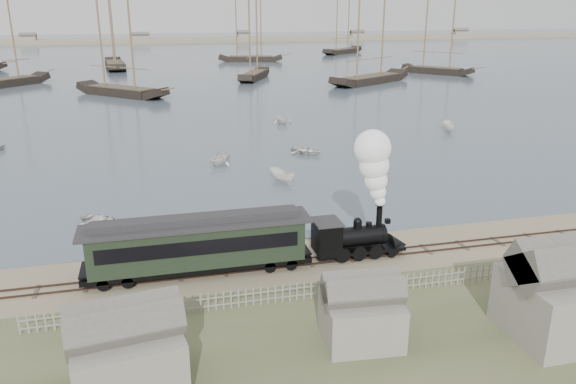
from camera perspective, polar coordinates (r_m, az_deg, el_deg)
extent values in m
plane|color=gray|center=(41.22, -1.25, -6.26)|extent=(600.00, 600.00, 0.00)
cube|color=#40505C|center=(207.41, -11.92, 13.36)|extent=(600.00, 336.00, 0.06)
cube|color=#3D2A21|center=(38.98, -0.44, -7.63)|extent=(120.00, 0.08, 0.12)
cube|color=#3D2A21|center=(39.85, -0.78, -7.01)|extent=(120.00, 0.08, 0.12)
cube|color=#3C3026|center=(39.44, -0.61, -7.41)|extent=(120.00, 1.80, 0.06)
cube|color=tan|center=(287.17, -12.65, 14.64)|extent=(500.00, 20.00, 1.80)
cube|color=black|center=(40.72, 7.23, -5.69)|extent=(6.44, 1.90, 0.24)
cylinder|color=black|center=(40.21, 6.78, -4.52)|extent=(3.98, 1.42, 1.42)
cube|color=black|center=(39.49, 3.94, -4.57)|extent=(1.71, 2.08, 2.18)
cube|color=#2B2B2D|center=(39.06, 3.98, -3.03)|extent=(1.90, 2.27, 0.11)
cylinder|color=black|center=(40.38, 9.24, -2.58)|extent=(0.42, 0.42, 1.52)
sphere|color=black|center=(39.86, 7.09, -3.02)|extent=(0.61, 0.61, 0.61)
cone|color=black|center=(41.88, 11.12, -5.34)|extent=(1.33, 1.90, 1.90)
cube|color=black|center=(40.75, 10.08, -2.93)|extent=(0.33, 0.33, 0.33)
cube|color=black|center=(38.36, -9.02, -7.24)|extent=(15.06, 2.47, 0.38)
cube|color=black|center=(37.73, -9.14, -5.18)|extent=(13.98, 2.69, 2.69)
cube|color=black|center=(36.38, -8.96, -5.64)|extent=(12.91, 0.06, 0.97)
cube|color=black|center=(38.89, -9.34, -4.03)|extent=(12.91, 0.06, 0.97)
cube|color=#2B2B2D|center=(37.20, -9.25, -3.21)|extent=(15.06, 2.90, 0.19)
cube|color=#2B2B2D|center=(37.08, -9.27, -2.75)|extent=(13.45, 1.29, 0.48)
imported|color=white|center=(40.84, -16.77, -6.66)|extent=(3.41, 4.54, 0.89)
imported|color=white|center=(48.42, -18.43, -2.80)|extent=(4.62, 4.68, 0.79)
imported|color=white|center=(63.67, -6.96, 3.47)|extent=(4.03, 4.14, 1.66)
imported|color=white|center=(56.98, -0.65, 1.63)|extent=(3.64, 2.80, 1.33)
imported|color=white|center=(68.18, 1.88, 4.23)|extent=(4.75, 4.77, 0.81)
imported|color=white|center=(58.08, 9.19, 1.75)|extent=(3.28, 3.41, 1.39)
imported|color=white|center=(83.70, 15.99, 6.41)|extent=(3.81, 2.39, 1.38)
imported|color=white|center=(85.96, -0.63, 7.57)|extent=(4.03, 3.70, 1.79)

